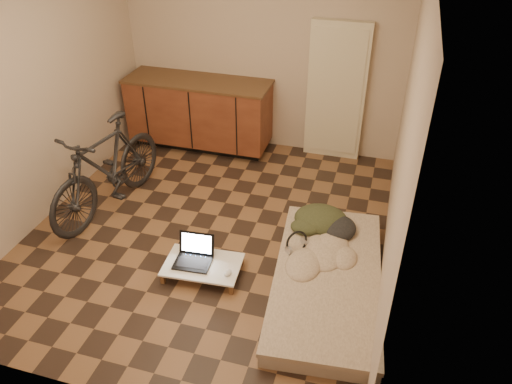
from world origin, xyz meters
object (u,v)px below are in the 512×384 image
(lap_desk, at_px, (203,265))
(laptop, at_px, (194,256))
(bicycle, at_px, (106,164))
(futon, at_px, (327,280))

(lap_desk, relative_size, laptop, 2.06)
(lap_desk, distance_m, laptop, 0.12)
(bicycle, relative_size, laptop, 4.87)
(bicycle, distance_m, futon, 2.56)
(lap_desk, bearing_deg, bicycle, 147.53)
(lap_desk, xyz_separation_m, laptop, (-0.09, 0.03, 0.06))
(futon, bearing_deg, lap_desk, -178.69)
(futon, distance_m, lap_desk, 1.13)
(futon, bearing_deg, laptop, 179.36)
(bicycle, relative_size, lap_desk, 2.37)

